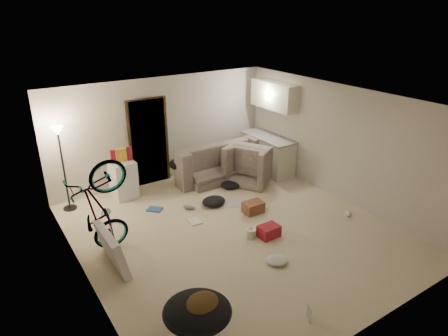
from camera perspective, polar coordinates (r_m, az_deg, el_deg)
floor at (r=7.74m, az=1.47°, el=-9.03°), size 5.50×6.00×0.02m
ceiling at (r=6.77m, az=1.68°, el=9.46°), size 5.50×6.00×0.02m
wall_back at (r=9.64m, az=-8.75°, el=5.44°), size 5.50×0.02×2.50m
wall_front at (r=5.28m, az=20.94°, el=-11.09°), size 5.50×0.02×2.50m
wall_left at (r=6.16m, az=-20.12°, el=-5.90°), size 0.02×6.00×2.50m
wall_right at (r=8.94m, az=16.28°, el=3.41°), size 0.02×6.00×2.50m
doorway at (r=9.52m, az=-10.75°, el=3.63°), size 0.85×0.10×2.04m
door_trim at (r=9.49m, az=-10.67°, el=3.59°), size 0.97×0.04×2.10m
floor_lamp at (r=8.61m, az=-22.30°, el=2.29°), size 0.28×0.28×1.81m
kitchen_counter at (r=10.31m, az=6.27°, el=1.97°), size 0.60×1.50×0.88m
counter_top at (r=10.16m, az=6.38°, el=4.40°), size 0.64×1.54×0.04m
kitchen_uppers at (r=9.97m, az=7.22°, el=10.26°), size 0.38×1.40×0.65m
sofa at (r=9.96m, az=-1.37°, el=0.68°), size 2.30×0.94×0.67m
armchair at (r=9.79m, az=4.18°, el=0.30°), size 1.33×1.38×0.69m
bicycle at (r=7.15m, az=-16.98°, el=-8.49°), size 1.80×0.79×1.04m
book_asset at (r=5.93m, az=12.28°, el=-20.94°), size 0.28×0.26×0.02m
mini_fridge at (r=9.10m, az=-14.17°, el=-1.61°), size 0.53×0.53×0.85m
snack_box_0 at (r=8.84m, az=-15.55°, el=1.56°), size 0.11×0.09×0.30m
snack_box_1 at (r=8.88m, az=-14.82°, el=1.72°), size 0.12×0.09×0.30m
snack_box_2 at (r=8.91m, az=-14.10°, el=1.88°), size 0.11×0.08×0.30m
snack_box_3 at (r=8.95m, az=-13.38°, el=2.03°), size 0.11×0.08×0.30m
saucer_chair at (r=5.39m, az=-3.81°, el=-20.43°), size 0.88×0.88×0.62m
hoodie at (r=5.26m, az=-3.20°, el=-18.89°), size 0.59×0.55×0.22m
sofa_drape at (r=9.45m, az=-6.26°, el=0.66°), size 0.65×0.57×0.28m
tv_box at (r=6.87m, az=-15.78°, el=-10.95°), size 0.27×1.05×0.71m
drink_case_a at (r=8.33m, az=4.20°, el=-5.62°), size 0.42×0.31×0.23m
drink_case_b at (r=7.56m, az=6.42°, el=-8.95°), size 0.39×0.29×0.22m
juicer at (r=7.49m, az=3.85°, el=-9.22°), size 0.18×0.18×0.25m
newspaper at (r=8.74m, az=1.12°, el=-4.97°), size 0.68×0.67×0.01m
book_blue at (r=8.58m, az=-9.88°, el=-5.83°), size 0.37×0.37×0.03m
book_white at (r=8.04m, az=-4.21°, el=-7.61°), size 0.24×0.30×0.03m
shoe_0 at (r=9.92m, az=-4.03°, el=-1.26°), size 0.25×0.11×0.09m
shoe_1 at (r=8.48m, az=-5.00°, el=-5.62°), size 0.26×0.28×0.10m
shoe_2 at (r=6.00m, az=-1.65°, el=-19.21°), size 0.17×0.26×0.09m
shoe_4 at (r=8.62m, az=17.29°, el=-6.19°), size 0.25×0.25×0.09m
clothes_lump_a at (r=8.63m, az=-1.48°, el=-4.77°), size 0.58×0.51×0.17m
clothes_lump_b at (r=9.42m, az=0.98°, el=-2.38°), size 0.51×0.45×0.15m
clothes_lump_c at (r=6.91m, az=7.55°, el=-12.90°), size 0.47×0.44×0.12m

